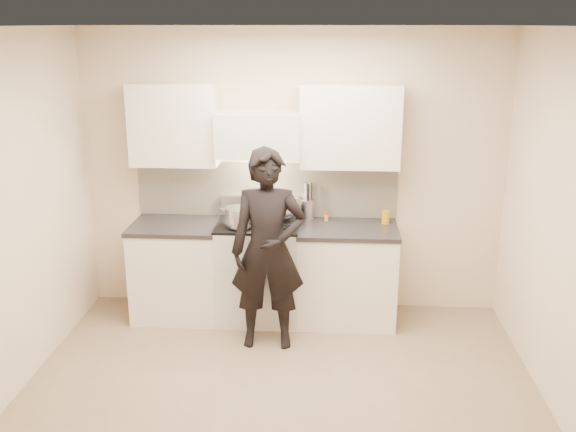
% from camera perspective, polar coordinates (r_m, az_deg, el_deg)
% --- Properties ---
extents(ground_plane, '(4.00, 4.00, 0.00)m').
position_cam_1_polar(ground_plane, '(5.03, -0.85, -15.96)').
color(ground_plane, '#897256').
extents(room_shell, '(4.04, 3.54, 2.70)m').
position_cam_1_polar(room_shell, '(4.74, -1.27, 3.08)').
color(room_shell, beige).
rests_on(room_shell, ground).
extents(stove, '(0.76, 0.65, 0.96)m').
position_cam_1_polar(stove, '(6.11, -2.61, -4.80)').
color(stove, silver).
rests_on(stove, ground).
extents(counter_right, '(0.92, 0.67, 0.92)m').
position_cam_1_polar(counter_right, '(6.08, 5.22, -5.10)').
color(counter_right, silver).
rests_on(counter_right, ground).
extents(counter_left, '(0.82, 0.67, 0.92)m').
position_cam_1_polar(counter_left, '(6.24, -9.77, -4.68)').
color(counter_left, silver).
rests_on(counter_left, ground).
extents(wok, '(0.41, 0.51, 0.33)m').
position_cam_1_polar(wok, '(5.98, -0.69, 0.78)').
color(wok, '#B5B6C7').
rests_on(wok, stove).
extents(stock_pot, '(0.36, 0.31, 0.17)m').
position_cam_1_polar(stock_pot, '(5.80, -4.36, -0.05)').
color(stock_pot, '#B5B6C7').
rests_on(stock_pot, stove).
extents(utensil_crock, '(0.13, 0.13, 0.35)m').
position_cam_1_polar(utensil_crock, '(6.13, 1.76, 0.75)').
color(utensil_crock, silver).
rests_on(utensil_crock, counter_right).
extents(spice_jar, '(0.04, 0.04, 0.09)m').
position_cam_1_polar(spice_jar, '(6.08, 3.43, -0.01)').
color(spice_jar, orange).
rests_on(spice_jar, counter_right).
extents(oil_glass, '(0.07, 0.07, 0.12)m').
position_cam_1_polar(oil_glass, '(6.05, 8.68, -0.09)').
color(oil_glass, '#C0890C').
rests_on(oil_glass, counter_right).
extents(person, '(0.66, 0.45, 1.75)m').
position_cam_1_polar(person, '(5.45, -1.78, -3.04)').
color(person, black).
rests_on(person, ground).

